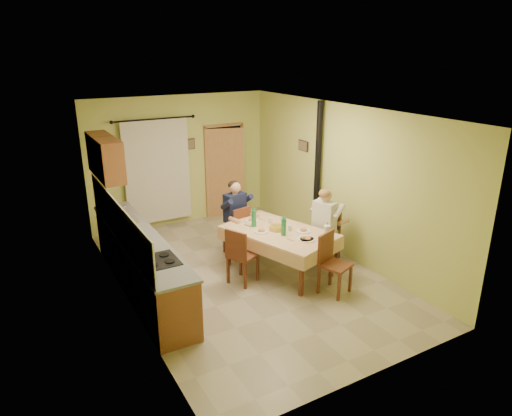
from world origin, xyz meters
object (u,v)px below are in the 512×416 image
chair_far (237,239)px  chair_near (334,276)px  chair_right (324,248)px  man_far (236,209)px  dining_table (279,251)px  stove_flue (317,193)px  chair_left (242,266)px  man_right (326,218)px

chair_far → chair_near: bearing=-83.3°
chair_right → chair_far: bearing=29.0°
man_far → chair_far: bearing=-90.0°
chair_far → dining_table: bearing=-84.7°
man_far → stove_flue: (1.63, -0.29, 0.15)m
chair_left → dining_table: bearing=67.9°
chair_far → man_far: 0.59m
dining_table → chair_near: size_ratio=2.19×
chair_far → chair_right: size_ratio=0.98×
chair_near → stove_flue: size_ratio=0.35×
man_right → stove_flue: (0.45, 0.88, 0.15)m
man_right → chair_near: bearing=133.9°
chair_right → man_far: (-1.19, 1.16, 0.59)m
chair_far → man_far: (-0.00, 0.01, 0.59)m
chair_far → stove_flue: (1.63, -0.27, 0.74)m
chair_near → chair_left: chair_near is taller
man_far → man_right: size_ratio=1.00×
chair_right → chair_left: 1.64m
chair_left → stove_flue: stove_flue is taller
chair_left → chair_near: bearing=21.6°
dining_table → stove_flue: bearing=10.8°
chair_far → man_far: bearing=90.0°
dining_table → stove_flue: 1.66m
dining_table → chair_left: (-0.74, -0.05, -0.09)m
chair_left → man_far: bearing=131.6°
man_right → stove_flue: size_ratio=0.50×
dining_table → stove_flue: (1.34, 0.75, 0.65)m
chair_left → stove_flue: size_ratio=0.35×
chair_right → man_right: bearing=90.0°
stove_flue → chair_left: bearing=-159.1°
dining_table → man_right: bearing=-26.9°
chair_far → man_right: man_right is taller
chair_near → stove_flue: stove_flue is taller
dining_table → chair_right: size_ratio=2.23×
chair_left → man_far: (0.45, 1.08, 0.59)m
chair_far → chair_right: 1.65m
dining_table → man_right: (0.88, -0.13, 0.50)m
chair_near → chair_far: bearing=-93.6°
man_far → chair_near: bearing=-83.3°
chair_near → chair_right: (0.53, 0.94, -0.00)m
chair_far → man_right: (1.18, -1.15, 0.59)m
stove_flue → dining_table: bearing=-150.8°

